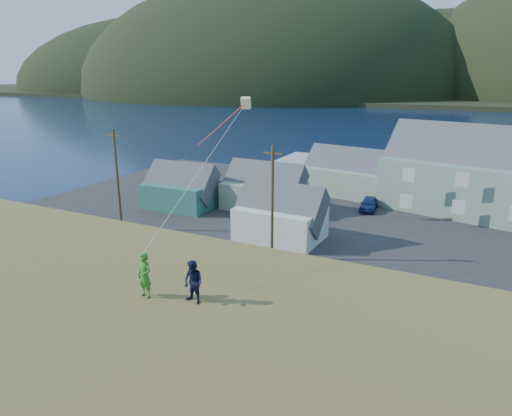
{
  "coord_description": "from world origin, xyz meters",
  "views": [
    {
      "loc": [
        11.28,
        -30.35,
        14.99
      ],
      "look_at": [
        2.1,
        -11.85,
        8.8
      ],
      "focal_mm": 32.0,
      "sensor_mm": 36.0,
      "label": 1
    }
  ],
  "objects": [
    {
      "name": "waterfront_lot",
      "position": [
        0.0,
        17.0,
        0.06
      ],
      "size": [
        72.0,
        36.0,
        0.12
      ],
      "primitive_type": "cube",
      "color": "#28282B",
      "rests_on": "ground"
    },
    {
      "name": "ground",
      "position": [
        0.0,
        0.0,
        0.0
      ],
      "size": [
        900.0,
        900.0,
        0.0
      ],
      "primitive_type": "plane",
      "color": "#0A1638",
      "rests_on": "ground"
    },
    {
      "name": "shed_palegreen_near",
      "position": [
        -9.88,
        14.32,
        2.46
      ],
      "size": [
        9.16,
        5.94,
        6.51
      ],
      "rotation": [
        0.0,
        0.0,
        -0.04
      ],
      "color": "gray",
      "rests_on": "waterfront_lot"
    },
    {
      "name": "shed_palegreen_far",
      "position": [
        -3.37,
        25.1,
        2.75
      ],
      "size": [
        11.57,
        7.78,
        7.2
      ],
      "rotation": [
        0.0,
        0.0,
        -0.17
      ],
      "color": "gray",
      "rests_on": "waterfront_lot"
    },
    {
      "name": "shed_white",
      "position": [
        -4.4,
        6.3,
        2.45
      ],
      "size": [
        8.18,
        5.63,
        6.36
      ],
      "rotation": [
        0.0,
        0.0,
        -0.04
      ],
      "color": "silver",
      "rests_on": "waterfront_lot"
    },
    {
      "name": "parked_cars",
      "position": [
        -10.16,
        20.1,
        0.86
      ],
      "size": [
        24.39,
        12.04,
        1.55
      ],
      "color": "#222328",
      "rests_on": "waterfront_lot"
    },
    {
      "name": "kite_flyer_green",
      "position": [
        1.13,
        -18.82,
        8.03
      ],
      "size": [
        0.66,
        0.49,
        1.66
      ],
      "primitive_type": "imported",
      "rotation": [
        0.0,
        0.0,
        -0.16
      ],
      "color": "#297E22",
      "rests_on": "hillside"
    },
    {
      "name": "far_shore",
      "position": [
        0.0,
        330.0,
        1.0
      ],
      "size": [
        900.0,
        320.0,
        2.0
      ],
      "primitive_type": "cube",
      "color": "black",
      "rests_on": "ground"
    },
    {
      "name": "kite_rig",
      "position": [
        0.63,
        -10.51,
        13.3
      ],
      "size": [
        0.9,
        4.59,
        9.83
      ],
      "color": "#F3F1B9",
      "rests_on": "ground"
    },
    {
      "name": "kite_flyer_navy",
      "position": [
        2.93,
        -18.42,
        7.98
      ],
      "size": [
        0.84,
        0.7,
        1.56
      ],
      "primitive_type": "imported",
      "rotation": [
        0.0,
        0.0,
        -0.15
      ],
      "color": "#141639",
      "rests_on": "hillside"
    },
    {
      "name": "utility_poles",
      "position": [
        -3.28,
        1.5,
        4.79
      ],
      "size": [
        33.8,
        0.24,
        9.83
      ],
      "color": "#47331E",
      "rests_on": "waterfront_lot"
    },
    {
      "name": "grass_strip",
      "position": [
        0.0,
        -2.0,
        0.05
      ],
      "size": [
        110.0,
        8.0,
        0.1
      ],
      "primitive_type": "cube",
      "color": "#4C3D19",
      "rests_on": "ground"
    },
    {
      "name": "wharf",
      "position": [
        -6.0,
        40.0,
        0.45
      ],
      "size": [
        26.0,
        14.0,
        0.9
      ],
      "primitive_type": "cube",
      "color": "gray",
      "rests_on": "ground"
    },
    {
      "name": "shed_teal",
      "position": [
        -18.66,
        10.76,
        2.37
      ],
      "size": [
        8.23,
        5.92,
        6.31
      ],
      "rotation": [
        0.0,
        0.0,
        0.04
      ],
      "color": "#285C5F",
      "rests_on": "waterfront_lot"
    }
  ]
}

